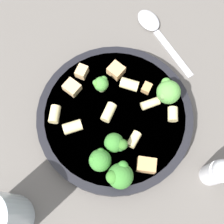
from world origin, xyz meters
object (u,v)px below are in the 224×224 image
object	(u,v)px
rigatoni_6	(106,113)
pasta_bowl	(112,116)
chicken_chunk_2	(115,70)
spoon	(152,28)
broccoli_floret_3	(97,160)
chicken_chunk_3	(144,88)
broccoli_floret_2	(98,84)
chicken_chunk_1	(69,87)
chicken_chunk_0	(79,72)
rigatoni_1	(147,103)
rigatoni_4	(52,114)
broccoli_floret_0	(116,175)
rigatoni_0	(170,112)
rigatoni_2	(131,139)
rigatoni_3	(127,84)
broccoli_floret_4	(165,92)
broccoli_floret_1	(114,143)
pepper_shaker	(214,172)
rigatoni_5	(70,127)
chicken_chunk_4	(143,165)

from	to	relation	value
rigatoni_6	pasta_bowl	bearing A→B (deg)	-85.49
chicken_chunk_2	spoon	size ratio (longest dim) A/B	0.16
broccoli_floret_3	chicken_chunk_3	world-z (taller)	broccoli_floret_3
broccoli_floret_2	rigatoni_6	world-z (taller)	broccoli_floret_2
broccoli_floret_3	chicken_chunk_1	distance (m)	0.13
chicken_chunk_0	chicken_chunk_3	distance (m)	0.11
pasta_bowl	spoon	xyz separation A→B (m)	(0.18, -0.07, -0.01)
rigatoni_1	rigatoni_4	distance (m)	0.15
broccoli_floret_3	rigatoni_6	bearing A→B (deg)	-7.11
broccoli_floret_0	rigatoni_0	distance (m)	0.13
chicken_chunk_1	rigatoni_2	bearing A→B (deg)	-129.65
rigatoni_0	rigatoni_3	size ratio (longest dim) A/B	0.75
broccoli_floret_4	broccoli_floret_1	bearing A→B (deg)	136.41
rigatoni_2	broccoli_floret_0	bearing A→B (deg)	159.39
broccoli_floret_1	broccoli_floret_3	size ratio (longest dim) A/B	0.88
broccoli_floret_4	rigatoni_1	distance (m)	0.03
pasta_bowl	chicken_chunk_1	size ratio (longest dim) A/B	10.18
rigatoni_2	chicken_chunk_3	distance (m)	0.09
rigatoni_1	chicken_chunk_3	size ratio (longest dim) A/B	1.76
rigatoni_1	chicken_chunk_2	size ratio (longest dim) A/B	1.25
broccoli_floret_0	rigatoni_4	size ratio (longest dim) A/B	1.61
pepper_shaker	chicken_chunk_2	bearing A→B (deg)	42.47
broccoli_floret_3	rigatoni_5	xyz separation A→B (m)	(0.05, 0.05, -0.01)
rigatoni_5	chicken_chunk_0	distance (m)	0.10
rigatoni_2	rigatoni_4	bearing A→B (deg)	73.72
broccoli_floret_1	spoon	size ratio (longest dim) A/B	0.22
chicken_chunk_3	chicken_chunk_4	world-z (taller)	chicken_chunk_4
broccoli_floret_0	rigatoni_4	xyz separation A→B (m)	(0.09, 0.10, -0.02)
chicken_chunk_0	broccoli_floret_2	bearing A→B (deg)	-128.17
rigatoni_5	chicken_chunk_3	size ratio (longest dim) A/B	1.71
rigatoni_6	chicken_chunk_3	world-z (taller)	rigatoni_6
rigatoni_3	pepper_shaker	bearing A→B (deg)	-136.64
rigatoni_4	pepper_shaker	bearing A→B (deg)	-108.46
rigatoni_5	broccoli_floret_0	bearing A→B (deg)	-134.78
rigatoni_4	rigatoni_3	bearing A→B (deg)	-64.83
pasta_bowl	spoon	bearing A→B (deg)	-21.26
rigatoni_0	rigatoni_4	distance (m)	0.19
rigatoni_4	chicken_chunk_3	bearing A→B (deg)	-70.73
rigatoni_6	rigatoni_2	bearing A→B (deg)	-136.02
broccoli_floret_2	chicken_chunk_0	size ratio (longest dim) A/B	1.51
broccoli_floret_0	rigatoni_2	bearing A→B (deg)	-20.61
broccoli_floret_0	rigatoni_2	size ratio (longest dim) A/B	1.77
broccoli_floret_2	rigatoni_4	world-z (taller)	broccoli_floret_2
broccoli_floret_3	chicken_chunk_2	distance (m)	0.15
broccoli_floret_1	broccoli_floret_3	world-z (taller)	broccoli_floret_3
broccoli_floret_1	rigatoni_4	xyz separation A→B (m)	(0.05, 0.10, -0.01)
broccoli_floret_1	rigatoni_6	size ratio (longest dim) A/B	1.14
broccoli_floret_4	rigatoni_0	distance (m)	0.03
rigatoni_0	chicken_chunk_1	bearing A→B (deg)	76.60
rigatoni_1	chicken_chunk_3	distance (m)	0.03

